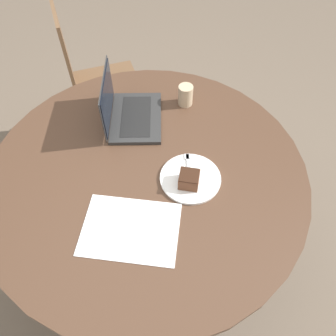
% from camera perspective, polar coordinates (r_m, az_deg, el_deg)
% --- Properties ---
extents(ground_plane, '(12.00, 12.00, 0.00)m').
position_cam_1_polar(ground_plane, '(2.02, -2.62, -13.42)').
color(ground_plane, '#6B5B4C').
extents(dining_table, '(1.32, 1.32, 0.77)m').
position_cam_1_polar(dining_table, '(1.46, -3.54, -3.22)').
color(dining_table, '#4C3323').
rests_on(dining_table, ground_plane).
extents(chair, '(0.59, 0.59, 1.01)m').
position_cam_1_polar(chair, '(2.22, -12.73, 14.40)').
color(chair, brown).
rests_on(chair, ground_plane).
extents(paper_document, '(0.42, 0.37, 0.00)m').
position_cam_1_polar(paper_document, '(1.21, -6.55, -10.48)').
color(paper_document, white).
rests_on(paper_document, dining_table).
extents(plate, '(0.24, 0.24, 0.01)m').
position_cam_1_polar(plate, '(1.31, 3.92, -1.79)').
color(plate, white).
rests_on(plate, dining_table).
extents(cake_slice, '(0.10, 0.10, 0.06)m').
position_cam_1_polar(cake_slice, '(1.27, 3.69, -1.96)').
color(cake_slice, brown).
rests_on(cake_slice, plate).
extents(fork, '(0.11, 0.15, 0.00)m').
position_cam_1_polar(fork, '(1.34, 3.57, 0.21)').
color(fork, silver).
rests_on(fork, plate).
extents(coffee_glass, '(0.07, 0.07, 0.10)m').
position_cam_1_polar(coffee_glass, '(1.59, 3.06, 12.54)').
color(coffee_glass, '#C6AD89').
rests_on(coffee_glass, dining_table).
extents(laptop, '(0.37, 0.40, 0.23)m').
position_cam_1_polar(laptop, '(1.52, -6.85, 9.57)').
color(laptop, '#2D2D2D').
rests_on(laptop, dining_table).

